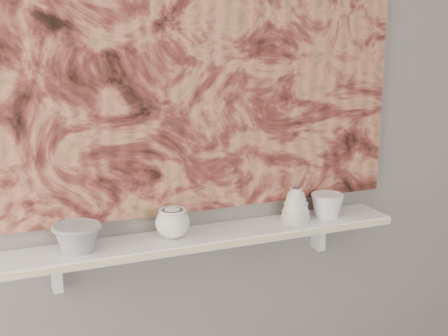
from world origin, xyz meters
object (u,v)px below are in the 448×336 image
painting (195,50)px  bowl_white (327,205)px  bowl_grey (77,237)px  bell_vessel (296,204)px  cup_cream (173,223)px  shelf (205,237)px

painting → bowl_white: bearing=-9.5°
bowl_grey → bowl_white: 0.91m
bell_vessel → bowl_white: bell_vessel is taller
painting → bowl_white: 0.75m
bowl_grey → bowl_white: bearing=0.0°
cup_cream → bowl_grey: bearing=180.0°
painting → cup_cream: bearing=-144.7°
shelf → painting: painting is taller
bowl_grey → bell_vessel: 0.78m
shelf → bell_vessel: bearing=0.0°
bell_vessel → shelf: bearing=180.0°
painting → bell_vessel: painting is taller
bell_vessel → bowl_white: (0.13, 0.00, -0.02)m
cup_cream → bell_vessel: 0.46m
bowl_white → cup_cream: bearing=180.0°
cup_cream → painting: bearing=35.3°
shelf → painting: 0.63m
bowl_grey → cup_cream: cup_cream is taller
painting → bell_vessel: size_ratio=12.21×
bowl_white → bowl_grey: bearing=180.0°
cup_cream → bell_vessel: (0.46, 0.00, 0.01)m
shelf → bell_vessel: size_ratio=11.40×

